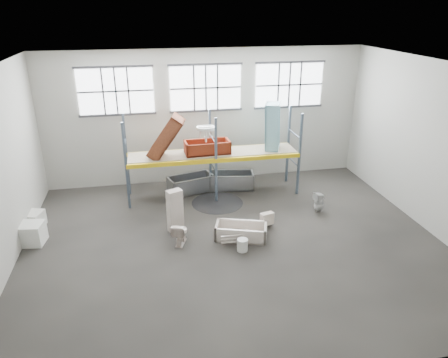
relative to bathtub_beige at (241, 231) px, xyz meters
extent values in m
cube|color=#47423D|center=(-0.26, -0.23, -0.27)|extent=(12.00, 10.00, 0.10)
cube|color=silver|center=(-0.26, -0.23, 4.83)|extent=(12.00, 10.00, 0.10)
cube|color=#ACAB9F|center=(-0.26, 4.82, 2.28)|extent=(12.00, 0.10, 5.00)
cube|color=beige|center=(-0.26, -5.28, 2.28)|extent=(12.00, 0.10, 5.00)
cube|color=#A4A398|center=(5.79, -0.23, 2.28)|extent=(0.10, 10.00, 5.00)
cube|color=white|center=(-3.46, 4.71, 3.38)|extent=(2.60, 0.04, 1.60)
cube|color=white|center=(-0.26, 4.71, 3.38)|extent=(2.60, 0.04, 1.60)
cube|color=white|center=(2.94, 4.71, 3.38)|extent=(2.60, 0.04, 1.60)
cube|color=slate|center=(-3.26, 2.67, 1.28)|extent=(0.08, 0.08, 3.00)
cube|color=slate|center=(-3.26, 3.87, 1.28)|extent=(0.08, 0.08, 3.00)
cube|color=slate|center=(-0.26, 2.67, 1.28)|extent=(0.08, 0.08, 3.00)
cube|color=slate|center=(-0.26, 3.87, 1.28)|extent=(0.08, 0.08, 3.00)
cube|color=slate|center=(2.74, 2.67, 1.28)|extent=(0.08, 0.08, 3.00)
cube|color=slate|center=(2.74, 3.87, 1.28)|extent=(0.08, 0.08, 3.00)
cube|color=yellow|center=(-0.26, 2.67, 1.28)|extent=(6.00, 0.10, 0.14)
cube|color=yellow|center=(-0.26, 3.87, 1.28)|extent=(6.00, 0.10, 0.14)
cube|color=gray|center=(-0.26, 3.27, 1.36)|extent=(5.90, 1.10, 0.03)
cylinder|color=black|center=(-0.26, 2.47, -0.22)|extent=(1.80, 1.80, 0.00)
cube|color=beige|center=(0.95, 0.51, 0.06)|extent=(0.44, 0.30, 0.39)
imported|color=silver|center=(0.29, 0.43, -0.06)|extent=(0.58, 0.58, 0.16)
imported|color=silver|center=(-1.79, 0.06, 0.12)|extent=(0.60, 0.76, 0.68)
cube|color=beige|center=(-1.86, 0.81, 0.46)|extent=(0.51, 0.43, 1.35)
imported|color=silver|center=(2.94, 1.17, 0.13)|extent=(0.38, 0.37, 0.69)
imported|color=silver|center=(-0.54, 3.05, 1.87)|extent=(0.64, 0.49, 0.56)
cylinder|color=silver|center=(-0.12, -0.68, -0.04)|extent=(0.33, 0.33, 0.36)
cube|color=white|center=(-6.03, 0.90, 0.09)|extent=(0.82, 0.73, 0.63)
cube|color=silver|center=(-6.20, 1.92, 0.03)|extent=(0.74, 0.74, 0.50)
camera|label=1|loc=(-2.60, -10.55, 6.24)|focal=33.69mm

